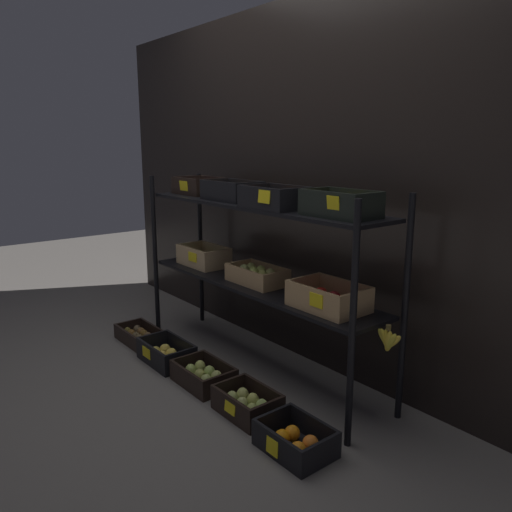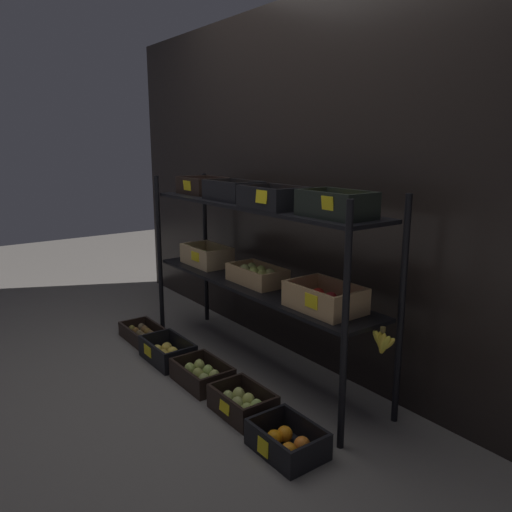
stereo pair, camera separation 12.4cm
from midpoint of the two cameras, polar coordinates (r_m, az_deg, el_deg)
ground_plane at (r=3.20m, az=1.14°, el=-12.40°), size 10.00×10.00×0.00m
storefront_wall at (r=3.16m, az=6.92°, el=7.90°), size 4.22×0.12×2.19m
display_rack at (r=2.93m, az=1.40°, el=1.58°), size 1.95×0.41×1.14m
crate_ground_kiwi at (r=3.65m, az=-11.69°, el=-8.69°), size 0.38×0.22×0.10m
crate_ground_apple_gold at (r=3.29m, az=-8.92°, el=-10.84°), size 0.38×0.23×0.14m
crate_ground_pear at (r=2.99m, az=-4.92°, el=-13.29°), size 0.36×0.24×0.12m
crate_ground_right_pear at (r=2.68m, az=-0.15°, el=-16.44°), size 0.33×0.24×0.13m
crate_ground_orange at (r=2.41m, az=5.12°, el=-20.28°), size 0.33×0.25×0.13m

